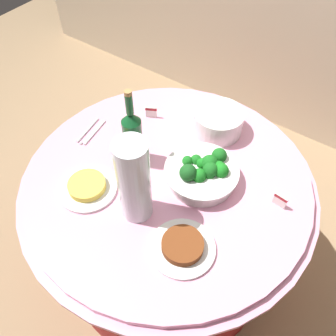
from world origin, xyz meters
TOP-DOWN VIEW (x-y plane):
  - ground_plane at (0.00, 0.00)m, footprint 6.00×6.00m
  - buffet_table at (0.00, 0.00)m, footprint 1.16×1.16m
  - broccoli_bowl at (0.12, 0.06)m, footprint 0.28×0.28m
  - plate_stack at (0.03, 0.33)m, footprint 0.21×0.21m
  - wine_bottle at (-0.16, -0.00)m, footprint 0.07×0.07m
  - decorative_fruit_vase at (-0.00, -0.19)m, footprint 0.11×0.11m
  - serving_tongs at (-0.41, 0.00)m, footprint 0.07×0.17m
  - food_plate_stir_fry at (0.21, -0.22)m, footprint 0.22×0.22m
  - food_plate_fried_egg at (-0.21, -0.22)m, footprint 0.22×0.22m
  - label_placard_front at (0.40, 0.12)m, footprint 0.05×0.01m
  - label_placard_mid at (-0.26, 0.24)m, footprint 0.05×0.03m

SIDE VIEW (x-z plane):
  - ground_plane at x=0.00m, z-range 0.00..0.00m
  - buffet_table at x=0.00m, z-range 0.01..0.75m
  - serving_tongs at x=-0.41m, z-range 0.74..0.75m
  - food_plate_fried_egg at x=-0.21m, z-range 0.74..0.78m
  - food_plate_stir_fry at x=0.21m, z-range 0.74..0.78m
  - label_placard_front at x=0.40m, z-range 0.74..0.80m
  - label_placard_mid at x=-0.26m, z-range 0.74..0.80m
  - broccoli_bowl at x=0.12m, z-range 0.73..0.84m
  - plate_stack at x=0.03m, z-range 0.74..0.84m
  - wine_bottle at x=-0.16m, z-range 0.70..1.04m
  - decorative_fruit_vase at x=0.00m, z-range 0.73..1.07m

